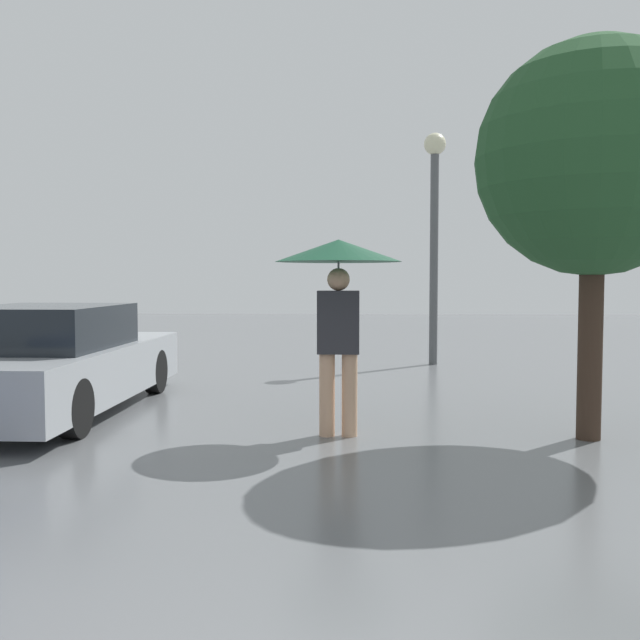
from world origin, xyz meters
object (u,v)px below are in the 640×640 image
(parked_car_farthest, at_px, (52,362))
(street_lamp, at_px, (434,212))
(tree, at_px, (594,160))
(pedestrian, at_px, (338,274))

(parked_car_farthest, height_order, street_lamp, street_lamp)
(parked_car_farthest, distance_m, tree, 6.18)
(pedestrian, distance_m, tree, 2.62)
(pedestrian, bearing_deg, tree, -0.41)
(street_lamp, bearing_deg, parked_car_farthest, -135.18)
(parked_car_farthest, relative_size, street_lamp, 1.08)
(parked_car_farthest, xyz_separation_m, tree, (5.71, -1.10, 2.08))
(tree, distance_m, street_lamp, 6.00)
(pedestrian, distance_m, street_lamp, 6.22)
(pedestrian, xyz_separation_m, tree, (2.40, -0.02, 1.07))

